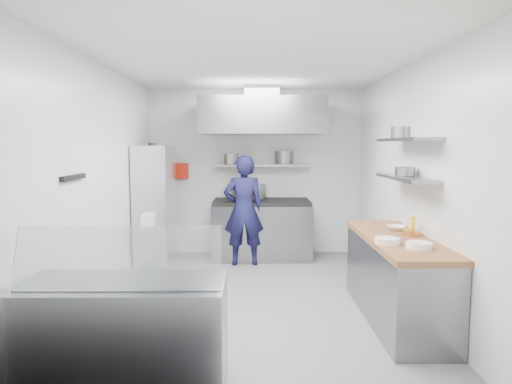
{
  "coord_description": "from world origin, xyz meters",
  "views": [
    {
      "loc": [
        -0.04,
        -5.3,
        1.87
      ],
      "look_at": [
        0.0,
        0.6,
        1.25
      ],
      "focal_mm": 32.0,
      "sensor_mm": 36.0,
      "label": 1
    }
  ],
  "objects_px": {
    "gas_range": "(261,231)",
    "display_case": "(126,337)",
    "chef": "(244,210)",
    "wire_rack": "(155,206)"
  },
  "relations": [
    {
      "from": "gas_range",
      "to": "display_case",
      "type": "bearing_deg",
      "value": -105.02
    },
    {
      "from": "chef",
      "to": "display_case",
      "type": "relative_size",
      "value": 1.14
    },
    {
      "from": "wire_rack",
      "to": "display_case",
      "type": "relative_size",
      "value": 1.23
    },
    {
      "from": "gas_range",
      "to": "wire_rack",
      "type": "bearing_deg",
      "value": -162.78
    },
    {
      "from": "gas_range",
      "to": "chef",
      "type": "distance_m",
      "value": 0.65
    },
    {
      "from": "chef",
      "to": "wire_rack",
      "type": "relative_size",
      "value": 0.92
    },
    {
      "from": "gas_range",
      "to": "wire_rack",
      "type": "height_order",
      "value": "wire_rack"
    },
    {
      "from": "gas_range",
      "to": "display_case",
      "type": "distance_m",
      "value": 4.25
    },
    {
      "from": "wire_rack",
      "to": "display_case",
      "type": "bearing_deg",
      "value": -81.61
    },
    {
      "from": "chef",
      "to": "display_case",
      "type": "xyz_separation_m",
      "value": [
        -0.82,
        -3.67,
        -0.43
      ]
    }
  ]
}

